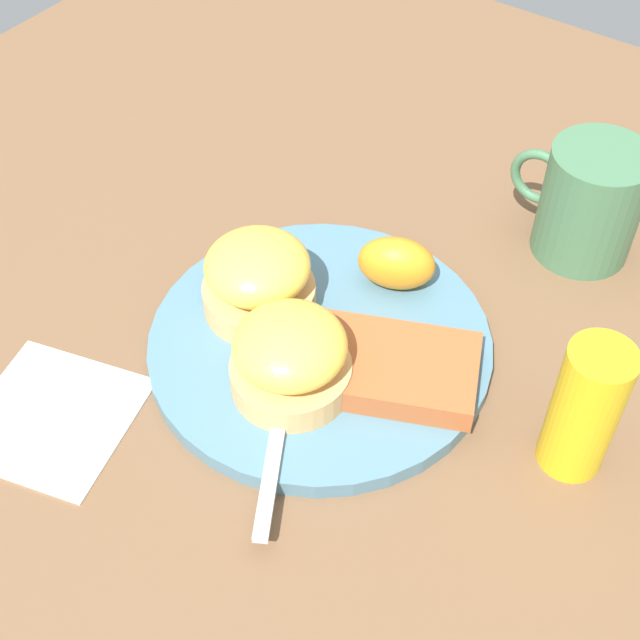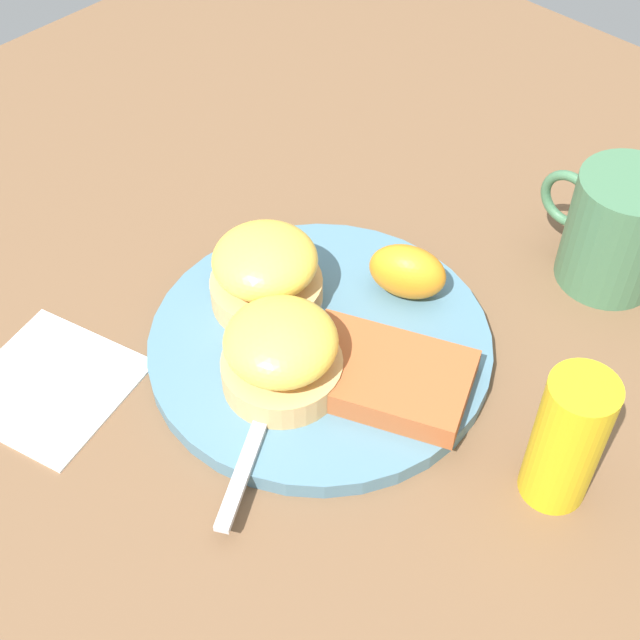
# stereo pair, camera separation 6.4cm
# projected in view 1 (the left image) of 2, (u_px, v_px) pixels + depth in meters

# --- Properties ---
(ground_plane) EXTENTS (1.10, 1.10, 0.00)m
(ground_plane) POSITION_uv_depth(u_px,v_px,m) (320.00, 350.00, 0.67)
(ground_plane) COLOR brown
(plate) EXTENTS (0.26, 0.26, 0.01)m
(plate) POSITION_uv_depth(u_px,v_px,m) (320.00, 344.00, 0.66)
(plate) COLOR slate
(plate) RESTS_ON ground_plane
(sandwich_benedict_left) EXTENTS (0.09, 0.09, 0.06)m
(sandwich_benedict_left) POSITION_uv_depth(u_px,v_px,m) (256.00, 280.00, 0.66)
(sandwich_benedict_left) COLOR tan
(sandwich_benedict_left) RESTS_ON plate
(sandwich_benedict_right) EXTENTS (0.09, 0.09, 0.06)m
(sandwich_benedict_right) POSITION_uv_depth(u_px,v_px,m) (290.00, 357.00, 0.61)
(sandwich_benedict_right) COLOR tan
(sandwich_benedict_right) RESTS_ON plate
(hashbrown_patty) EXTENTS (0.14, 0.12, 0.02)m
(hashbrown_patty) POSITION_uv_depth(u_px,v_px,m) (392.00, 370.00, 0.63)
(hashbrown_patty) COLOR #A3532A
(hashbrown_patty) RESTS_ON plate
(orange_wedge) EXTENTS (0.07, 0.06, 0.04)m
(orange_wedge) POSITION_uv_depth(u_px,v_px,m) (396.00, 263.00, 0.68)
(orange_wedge) COLOR orange
(orange_wedge) RESTS_ON plate
(fork) EXTENTS (0.11, 0.18, 0.00)m
(fork) POSITION_uv_depth(u_px,v_px,m) (284.00, 395.00, 0.62)
(fork) COLOR silver
(fork) RESTS_ON plate
(cup) EXTENTS (0.11, 0.08, 0.10)m
(cup) POSITION_uv_depth(u_px,v_px,m) (589.00, 202.00, 0.71)
(cup) COLOR #42704C
(cup) RESTS_ON ground_plane
(napkin) EXTENTS (0.13, 0.13, 0.00)m
(napkin) POSITION_uv_depth(u_px,v_px,m) (52.00, 416.00, 0.63)
(napkin) COLOR white
(napkin) RESTS_ON ground_plane
(condiment_bottle) EXTENTS (0.04, 0.04, 0.11)m
(condiment_bottle) POSITION_uv_depth(u_px,v_px,m) (585.00, 409.00, 0.57)
(condiment_bottle) COLOR gold
(condiment_bottle) RESTS_ON ground_plane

